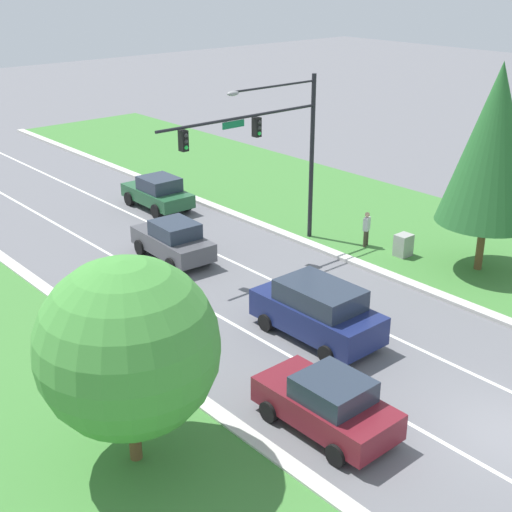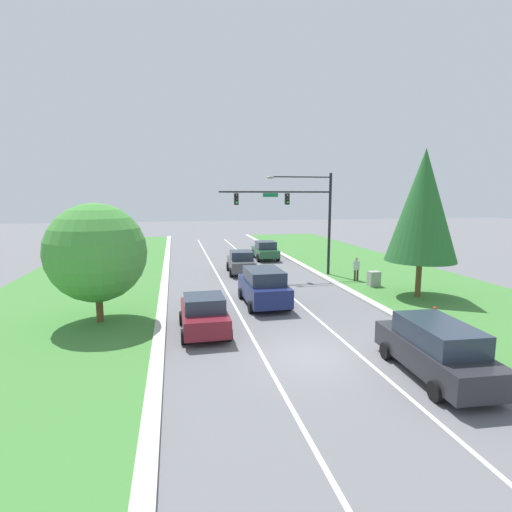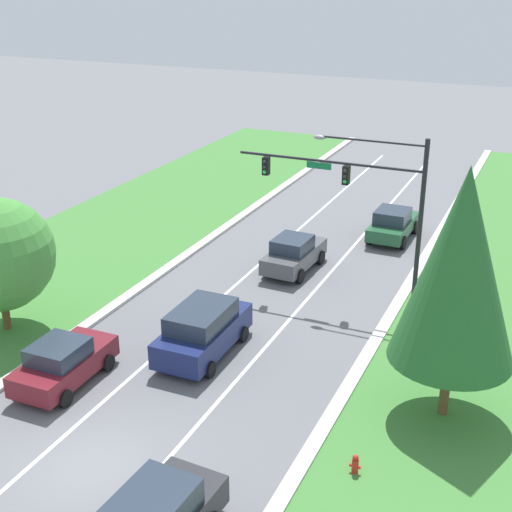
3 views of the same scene
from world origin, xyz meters
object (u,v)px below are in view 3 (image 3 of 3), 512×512
at_px(utility_cabinet, 425,352).
at_px(conifer_near_right_tree, 459,267).
at_px(forest_sedan, 393,224).
at_px(graphite_sedan, 294,254).
at_px(fire_hydrant, 355,465).
at_px(traffic_signal_mast, 365,192).
at_px(pedestrian, 426,320).
at_px(navy_suv, 203,330).
at_px(burgundy_sedan, 63,362).

relative_size(utility_cabinet, conifer_near_right_tree, 0.12).
height_order(forest_sedan, graphite_sedan, graphite_sedan).
height_order(forest_sedan, fire_hydrant, forest_sedan).
bearing_deg(traffic_signal_mast, graphite_sedan, 152.92).
relative_size(pedestrian, conifer_near_right_tree, 0.20).
height_order(navy_suv, utility_cabinet, navy_suv).
bearing_deg(utility_cabinet, forest_sedan, 109.13).
relative_size(burgundy_sedan, fire_hydrant, 5.89).
xyz_separation_m(graphite_sedan, conifer_near_right_tree, (8.94, -9.32, 4.49)).
xyz_separation_m(utility_cabinet, pedestrian, (-0.37, 1.81, 0.41)).
distance_m(fire_hydrant, conifer_near_right_tree, 6.72).
distance_m(pedestrian, conifer_near_right_tree, 6.71).
xyz_separation_m(traffic_signal_mast, conifer_near_right_tree, (5.05, -7.33, 0.30)).
relative_size(burgundy_sedan, conifer_near_right_tree, 0.48).
height_order(forest_sedan, navy_suv, navy_suv).
height_order(utility_cabinet, conifer_near_right_tree, conifer_near_right_tree).
bearing_deg(burgundy_sedan, utility_cabinet, 28.72).
bearing_deg(pedestrian, burgundy_sedan, 16.49).
relative_size(navy_suv, pedestrian, 2.79).
bearing_deg(forest_sedan, traffic_signal_mast, -85.15).
xyz_separation_m(traffic_signal_mast, burgundy_sedan, (-7.67, -10.84, -4.23)).
bearing_deg(traffic_signal_mast, navy_suv, -120.68).
xyz_separation_m(traffic_signal_mast, forest_sedan, (-0.54, 8.23, -4.20)).
distance_m(forest_sedan, conifer_near_right_tree, 17.14).
distance_m(forest_sedan, pedestrian, 11.49).
distance_m(burgundy_sedan, conifer_near_right_tree, 13.95).
bearing_deg(graphite_sedan, burgundy_sedan, -103.63).
height_order(forest_sedan, utility_cabinet, forest_sedan).
height_order(pedestrian, conifer_near_right_tree, conifer_near_right_tree).
distance_m(graphite_sedan, pedestrian, 8.63).
relative_size(graphite_sedan, conifer_near_right_tree, 0.50).
distance_m(burgundy_sedan, pedestrian, 13.88).
bearing_deg(utility_cabinet, navy_suv, -161.93).
distance_m(burgundy_sedan, utility_cabinet, 13.20).
bearing_deg(fire_hydrant, navy_suv, 148.84).
bearing_deg(traffic_signal_mast, fire_hydrant, -74.08).
height_order(fire_hydrant, conifer_near_right_tree, conifer_near_right_tree).
xyz_separation_m(forest_sedan, utility_cabinet, (4.37, -12.59, -0.34)).
height_order(traffic_signal_mast, navy_suv, traffic_signal_mast).
distance_m(burgundy_sedan, navy_suv, 5.26).
bearing_deg(burgundy_sedan, conifer_near_right_tree, 14.73).
relative_size(graphite_sedan, fire_hydrant, 6.10).
distance_m(utility_cabinet, pedestrian, 1.90).
xyz_separation_m(burgundy_sedan, navy_suv, (3.54, 3.88, 0.18)).
distance_m(traffic_signal_mast, utility_cabinet, 7.37).
relative_size(burgundy_sedan, utility_cabinet, 3.92).
height_order(navy_suv, conifer_near_right_tree, conifer_near_right_tree).
bearing_deg(utility_cabinet, conifer_near_right_tree, -67.57).
bearing_deg(forest_sedan, utility_cabinet, -69.76).
bearing_deg(burgundy_sedan, fire_hydrant, -3.75).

